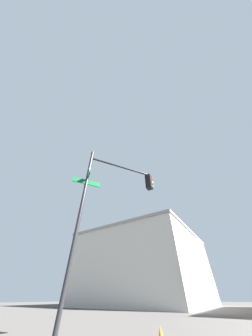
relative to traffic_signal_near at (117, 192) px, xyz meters
name	(u,v)px	position (x,y,z in m)	size (l,w,h in m)	color
traffic_signal_near	(117,192)	(0.00, 0.00, 0.00)	(2.20, 3.26, 6.33)	black
building_stucco	(145,268)	(-11.11, 23.54, 0.42)	(18.18, 19.27, 9.77)	#BCB7AD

